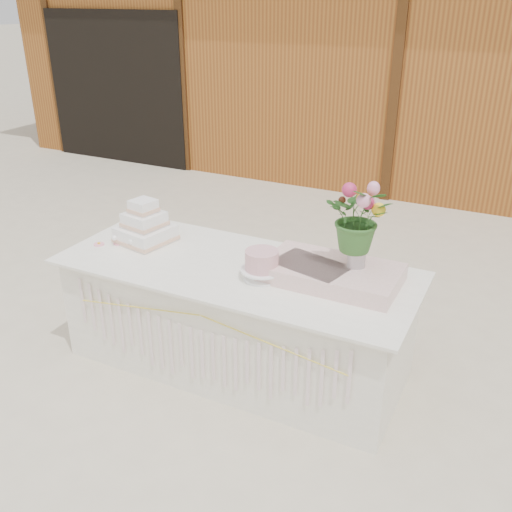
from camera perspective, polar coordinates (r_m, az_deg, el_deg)
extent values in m
plane|color=beige|center=(4.16, -1.88, -10.62)|extent=(80.00, 80.00, 0.00)
cube|color=#93571E|center=(9.16, 17.02, 18.13)|extent=(12.00, 4.00, 3.00)
cube|color=black|center=(9.17, -13.86, 15.94)|extent=(2.40, 0.08, 2.20)
cube|color=white|center=(3.95, -1.96, -6.19)|extent=(2.28, 0.88, 0.75)
cube|color=white|center=(3.77, -2.04, -1.16)|extent=(2.40, 1.00, 0.02)
cube|color=white|center=(4.19, -10.98, 2.17)|extent=(0.40, 0.40, 0.12)
cube|color=#EAB494|center=(4.20, -10.94, 1.74)|extent=(0.41, 0.41, 0.03)
cube|color=white|center=(4.15, -11.10, 3.58)|extent=(0.28, 0.28, 0.11)
cube|color=#EAB494|center=(4.16, -11.07, 3.20)|extent=(0.30, 0.30, 0.03)
cube|color=white|center=(4.12, -11.21, 4.88)|extent=(0.19, 0.19, 0.09)
cube|color=#EAB494|center=(4.12, -11.19, 4.57)|extent=(0.20, 0.20, 0.03)
cylinder|color=white|center=(3.60, 0.57, -2.19)|extent=(0.23, 0.23, 0.01)
cylinder|color=white|center=(3.58, 0.57, -1.78)|extent=(0.07, 0.07, 0.04)
cylinder|color=white|center=(3.57, 0.57, -1.39)|extent=(0.27, 0.27, 0.01)
cylinder|color=#EBA9AD|center=(3.54, 0.58, -0.41)|extent=(0.21, 0.21, 0.12)
cube|color=#FFD7CD|center=(3.58, 7.57, -1.70)|extent=(0.84, 0.49, 0.11)
cylinder|color=#A6A6AB|center=(3.54, 10.04, 0.12)|extent=(0.11, 0.11, 0.15)
imported|color=#2E5F26|center=(3.43, 10.40, 4.54)|extent=(0.42, 0.38, 0.43)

